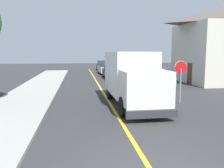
{
  "coord_description": "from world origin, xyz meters",
  "views": [
    {
      "loc": [
        -1.9,
        -5.75,
        3.22
      ],
      "look_at": [
        -0.05,
        7.36,
        1.4
      ],
      "focal_mm": 38.05,
      "sensor_mm": 36.0,
      "label": 1
    }
  ],
  "objects": [
    {
      "name": "parked_car_near",
      "position": [
        2.33,
        15.6,
        0.79
      ],
      "size": [
        1.82,
        4.41,
        1.67
      ],
      "color": "silver",
      "rests_on": "ground"
    },
    {
      "name": "parked_car_far",
      "position": [
        1.94,
        28.27,
        0.79
      ],
      "size": [
        1.94,
        4.46,
        1.67
      ],
      "color": "#B7B7BC",
      "rests_on": "ground"
    },
    {
      "name": "parked_van_across",
      "position": [
        5.2,
        15.15,
        0.79
      ],
      "size": [
        2.02,
        4.48,
        1.67
      ],
      "color": "silver",
      "rests_on": "ground"
    },
    {
      "name": "stop_sign",
      "position": [
        4.35,
        8.11,
        1.86
      ],
      "size": [
        0.8,
        0.1,
        2.65
      ],
      "color": "gray",
      "rests_on": "ground"
    },
    {
      "name": "parked_car_mid",
      "position": [
        2.03,
        22.76,
        0.79
      ],
      "size": [
        1.83,
        4.41,
        1.67
      ],
      "color": "black",
      "rests_on": "ground"
    },
    {
      "name": "centre_line_yellow",
      "position": [
        0.0,
        10.0,
        0.0
      ],
      "size": [
        0.16,
        56.0,
        0.01
      ],
      "primitive_type": "cube",
      "color": "gold",
      "rests_on": "ground"
    },
    {
      "name": "parked_car_furthest",
      "position": [
        2.23,
        35.39,
        0.79
      ],
      "size": [
        1.9,
        4.44,
        1.67
      ],
      "color": "#4C564C",
      "rests_on": "ground"
    },
    {
      "name": "box_truck",
      "position": [
        1.26,
        8.16,
        1.77
      ],
      "size": [
        2.53,
        7.22,
        3.2
      ],
      "color": "silver",
      "rests_on": "ground"
    }
  ]
}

